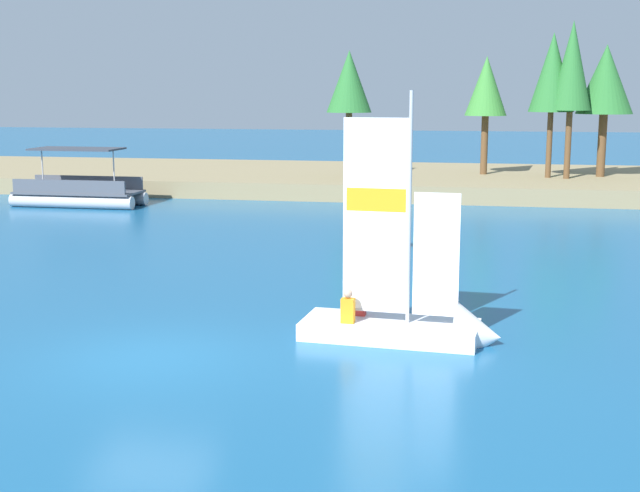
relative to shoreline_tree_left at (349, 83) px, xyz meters
The scene contains 10 objects.
ground_plane 28.94m from the shoreline_tree_left, 89.47° to the right, with size 200.00×200.00×0.00m, color #195684.
shore_bank 6.13m from the shoreline_tree_left, 85.28° to the left, with size 80.00×13.78×0.84m, color #897A56.
shoreline_tree_left is the anchor object (origin of this frame).
shoreline_tree_midleft 7.49m from the shoreline_tree_left, 23.65° to the left, with size 2.20×2.20×6.21m.
shoreline_tree_centre 10.30m from the shoreline_tree_left, 10.02° to the left, with size 2.30×2.30×7.31m.
shoreline_tree_midright 11.14m from the shoreline_tree_left, ahead, with size 2.03×2.03×7.85m.
shoreline_tree_right 13.15m from the shoreline_tree_left, 12.26° to the left, with size 2.87×2.87×6.74m.
sailboat 27.30m from the shoreline_tree_left, 77.75° to the right, with size 4.34×1.85×5.79m.
pontoon_boat 14.44m from the shoreline_tree_left, 148.10° to the right, with size 5.92×2.24×2.67m.
channel_buoy 16.41m from the shoreline_tree_left, 74.53° to the right, with size 0.58×0.58×0.58m, color red.
Camera 1 is at (6.46, -15.70, 5.28)m, focal length 48.47 mm.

